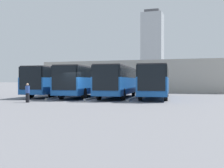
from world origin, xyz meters
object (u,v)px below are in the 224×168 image
bus_0 (155,81)px  pedestrian (27,92)px  bus_1 (118,81)px  bus_3 (55,81)px  bus_2 (84,81)px

bus_0 → pedestrian: bearing=38.0°
bus_1 → bus_3: (7.65, -0.53, 0.00)m
bus_1 → bus_3: bearing=-9.8°
bus_3 → pedestrian: 9.26m
bus_0 → pedestrian: 12.63m
bus_1 → pedestrian: bus_1 is taller
bus_0 → pedestrian: size_ratio=7.65×
bus_2 → bus_0: bearing=177.4°
bus_3 → pedestrian: (-2.40, 8.89, -0.96)m
bus_0 → bus_3: 11.48m
bus_3 → pedestrian: bearing=99.2°
bus_2 → pedestrian: bus_2 is taller
bus_0 → bus_2: (7.65, 0.44, 0.00)m
bus_1 → bus_3: size_ratio=1.00×
pedestrian → bus_3: bearing=120.7°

